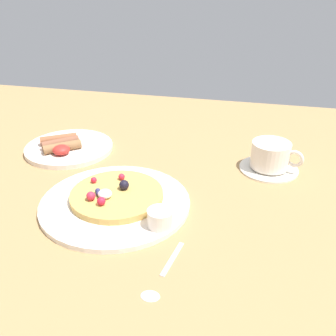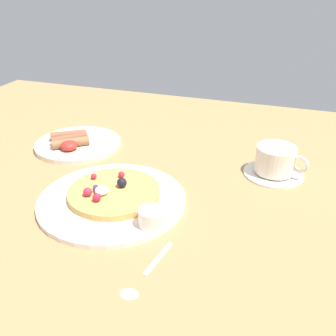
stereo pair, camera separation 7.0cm
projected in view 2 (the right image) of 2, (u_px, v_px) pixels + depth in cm
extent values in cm
cube|color=#9B784B|center=(157.00, 190.00, 83.80)|extent=(167.32, 122.59, 3.00)
cylinder|color=silver|center=(112.00, 200.00, 76.60)|extent=(29.45, 29.45, 1.01)
cylinder|color=tan|center=(114.00, 193.00, 76.88)|extent=(18.44, 18.44, 1.32)
sphere|color=navy|center=(96.00, 190.00, 75.57)|extent=(1.02, 1.02, 1.02)
sphere|color=red|center=(121.00, 174.00, 80.75)|extent=(1.34, 1.34, 1.34)
sphere|color=navy|center=(102.00, 191.00, 74.92)|extent=(1.39, 1.39, 1.39)
sphere|color=#C9283F|center=(88.00, 192.00, 74.16)|extent=(1.75, 1.75, 1.75)
sphere|color=navy|center=(96.00, 187.00, 76.41)|extent=(1.06, 1.06, 1.06)
sphere|color=red|center=(94.00, 176.00, 80.11)|extent=(1.23, 1.23, 1.23)
sphere|color=red|center=(97.00, 198.00, 72.51)|extent=(1.61, 1.61, 1.61)
sphere|color=black|center=(122.00, 183.00, 77.08)|extent=(1.98, 1.98, 1.98)
ellipsoid|color=white|center=(102.00, 191.00, 74.74)|extent=(2.69, 2.69, 1.61)
cylinder|color=silver|center=(151.00, 217.00, 67.68)|extent=(4.63, 4.63, 3.23)
cylinder|color=brown|center=(151.00, 214.00, 67.37)|extent=(3.79, 3.79, 0.39)
cylinder|color=silver|center=(78.00, 144.00, 100.20)|extent=(22.04, 22.04, 1.21)
cylinder|color=olive|center=(71.00, 143.00, 96.64)|extent=(8.56, 7.48, 2.26)
cylinder|color=brown|center=(70.00, 139.00, 98.82)|extent=(8.29, 7.84, 2.26)
cylinder|color=brown|center=(69.00, 135.00, 101.00)|extent=(8.92, 6.86, 2.26)
ellipsoid|color=white|center=(67.00, 137.00, 102.25)|extent=(7.23, 6.15, 0.60)
sphere|color=yellow|center=(67.00, 135.00, 102.02)|extent=(2.00, 2.00, 2.00)
ellipsoid|color=#AF2922|center=(69.00, 146.00, 95.10)|extent=(4.17, 4.17, 2.29)
cylinder|color=white|center=(273.00, 173.00, 86.81)|extent=(13.41, 13.41, 0.88)
cylinder|color=silver|center=(275.00, 159.00, 85.22)|extent=(8.77, 8.77, 5.89)
torus|color=silver|center=(299.00, 165.00, 82.28)|extent=(4.15, 1.99, 4.10)
cylinder|color=brown|center=(277.00, 152.00, 84.33)|extent=(7.46, 7.46, 0.47)
cube|color=silver|center=(158.00, 258.00, 61.97)|extent=(2.20, 8.53, 0.30)
ellipsoid|color=silver|center=(129.00, 293.00, 55.28)|extent=(2.86, 2.20, 0.60)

